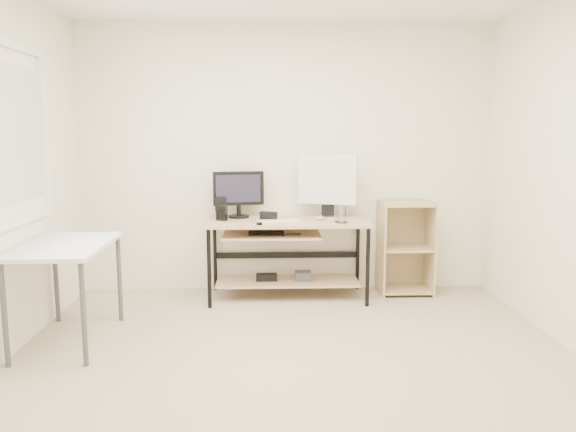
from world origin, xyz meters
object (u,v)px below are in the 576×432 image
(side_table, at_px, (66,254))
(white_imac, at_px, (327,181))
(desk, at_px, (285,242))
(black_monitor, at_px, (238,191))
(shelf_unit, at_px, (404,247))
(audio_controller, at_px, (223,212))

(side_table, height_order, white_imac, white_imac)
(desk, height_order, black_monitor, black_monitor)
(shelf_unit, relative_size, audio_controller, 5.52)
(desk, distance_m, shelf_unit, 1.19)
(shelf_unit, xyz_separation_m, white_imac, (-0.77, -0.01, 0.65))
(side_table, bearing_deg, audio_controller, 44.16)
(shelf_unit, bearing_deg, audio_controller, -174.27)
(white_imac, height_order, audio_controller, white_imac)
(side_table, relative_size, white_imac, 1.66)
(shelf_unit, bearing_deg, side_table, -156.67)
(side_table, xyz_separation_m, shelf_unit, (2.83, 1.22, -0.22))
(desk, bearing_deg, audio_controller, -178.46)
(desk, bearing_deg, white_imac, 20.42)
(black_monitor, height_order, audio_controller, black_monitor)
(shelf_unit, bearing_deg, black_monitor, 179.85)
(side_table, xyz_separation_m, audio_controller, (1.08, 1.04, 0.16))
(black_monitor, relative_size, white_imac, 0.80)
(desk, height_order, white_imac, white_imac)
(side_table, relative_size, shelf_unit, 1.11)
(black_monitor, distance_m, white_imac, 0.85)
(black_monitor, bearing_deg, shelf_unit, -10.73)
(desk, relative_size, black_monitor, 3.10)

